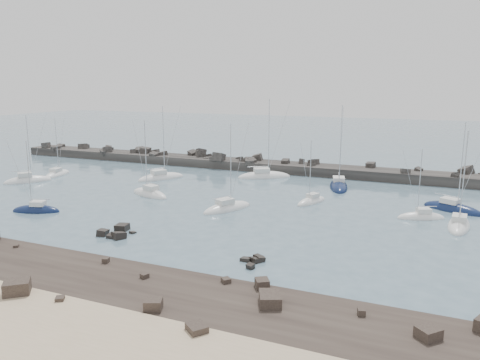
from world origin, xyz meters
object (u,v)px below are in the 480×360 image
Objects in this scene: sailboat_10 at (459,226)px; sailboat_3 at (161,178)px; sailboat_1 at (57,175)px; sailboat_13 at (452,209)px; sailboat_5 at (150,194)px; sailboat_6 at (311,202)px; sailboat_8 at (339,187)px; sailboat_2 at (36,211)px; sailboat_9 at (421,218)px; sailboat_7 at (227,209)px; sailboat_4 at (264,177)px; sailboat_0 at (28,181)px.

sailboat_3 is at bearing 167.94° from sailboat_10.
sailboat_10 is (71.99, -5.82, 0.01)m from sailboat_1.
sailboat_10 is 8.35m from sailboat_13.
sailboat_5 is 1.27× the size of sailboat_6.
sailboat_8 is at bearing 33.79° from sailboat_5.
sailboat_3 is 13.31m from sailboat_5.
sailboat_5 is 0.97× the size of sailboat_13.
sailboat_2 is 26.98m from sailboat_3.
sailboat_5 is at bearing -167.14° from sailboat_6.
sailboat_13 is at bearing 11.87° from sailboat_5.
sailboat_8 reaches higher than sailboat_10.
sailboat_2 is 17.30m from sailboat_5.
sailboat_10 reaches higher than sailboat_9.
sailboat_7 is 24.02m from sailboat_8.
sailboat_8 is at bearing 133.81° from sailboat_9.
sailboat_5 is 25.96m from sailboat_6.
sailboat_2 is at bearing -160.29° from sailboat_9.
sailboat_13 is (19.63, 3.67, 0.01)m from sailboat_6.
sailboat_3 is at bearing 82.46° from sailboat_2.
sailboat_8 is at bearing 42.19° from sailboat_2.
sailboat_1 reaches higher than sailboat_9.
sailboat_4 is at bearing 60.53° from sailboat_5.
sailboat_13 reaches higher than sailboat_9.
sailboat_6 is at bearing -11.49° from sailboat_3.
sailboat_13 is at bearing 24.03° from sailboat_2.
sailboat_0 is 7.04m from sailboat_1.
sailboat_7 is at bearing -157.33° from sailboat_13.
sailboat_9 is at bearing -122.56° from sailboat_13.
sailboat_13 reaches higher than sailboat_2.
sailboat_8 reaches higher than sailboat_13.
sailboat_7 is (-10.09, -8.75, 0.01)m from sailboat_6.
sailboat_6 reaches higher than sailboat_9.
sailboat_8 reaches higher than sailboat_2.
sailboat_10 is at bearing 16.10° from sailboat_2.
sailboat_13 is (3.92, 6.14, 0.01)m from sailboat_9.
sailboat_2 is 1.07× the size of sailboat_9.
sailboat_1 is 51.72m from sailboat_6.
sailboat_8 is at bearing 11.73° from sailboat_1.
sailboat_1 is 0.92× the size of sailboat_10.
sailboat_2 is at bearing -154.35° from sailboat_7.
sailboat_4 is at bearing 160.62° from sailboat_13.
sailboat_13 reaches higher than sailboat_7.
sailboat_13 is at bearing -19.38° from sailboat_4.
sailboat_1 reaches higher than sailboat_2.
sailboat_9 is at bearing -3.09° from sailboat_1.
sailboat_5 is (26.40, -6.94, 0.02)m from sailboat_1.
sailboat_1 is at bearing 165.27° from sailboat_5.
sailboat_4 is 1.05× the size of sailboat_8.
sailboat_10 is (72.21, 1.22, -0.01)m from sailboat_0.
sailboat_9 is at bearing 2.87° from sailboat_0.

